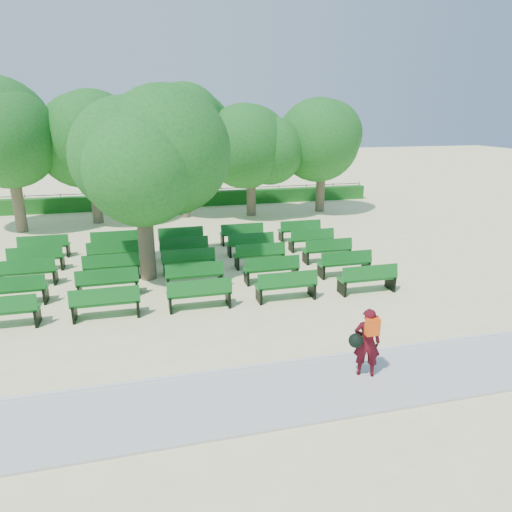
% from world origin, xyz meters
% --- Properties ---
extents(ground, '(120.00, 120.00, 0.00)m').
position_xyz_m(ground, '(0.00, 0.00, 0.00)').
color(ground, beige).
extents(paving, '(30.00, 2.20, 0.06)m').
position_xyz_m(paving, '(0.00, -7.40, 0.03)').
color(paving, '#B4B4AF').
rests_on(paving, ground).
extents(curb, '(30.00, 0.12, 0.10)m').
position_xyz_m(curb, '(0.00, -6.25, 0.05)').
color(curb, silver).
rests_on(curb, ground).
extents(hedge, '(26.00, 0.70, 0.90)m').
position_xyz_m(hedge, '(0.00, 14.00, 0.45)').
color(hedge, '#185D1A').
rests_on(hedge, ground).
extents(fence, '(26.00, 0.10, 1.02)m').
position_xyz_m(fence, '(0.00, 14.40, 0.00)').
color(fence, black).
rests_on(fence, ground).
extents(tree_line, '(21.80, 6.80, 7.04)m').
position_xyz_m(tree_line, '(0.00, 10.00, 0.00)').
color(tree_line, '#1A601D').
rests_on(tree_line, ground).
extents(bench_array, '(2.01, 0.77, 1.24)m').
position_xyz_m(bench_array, '(-0.63, 1.00, 0.10)').
color(bench_array, '#105E1B').
rests_on(bench_array, ground).
extents(tree_among, '(4.70, 4.70, 6.55)m').
position_xyz_m(tree_among, '(-2.11, 0.73, 4.41)').
color(tree_among, brown).
rests_on(tree_among, ground).
extents(person, '(0.82, 0.59, 1.63)m').
position_xyz_m(person, '(2.49, -7.19, 0.90)').
color(person, '#420911').
rests_on(person, ground).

